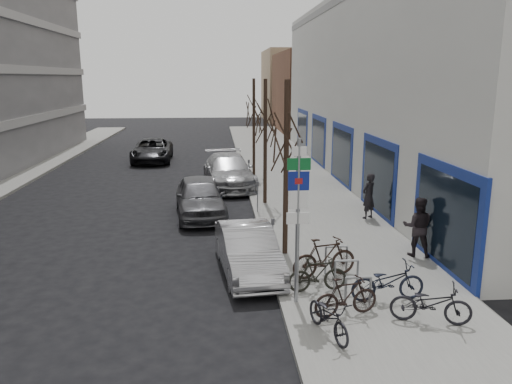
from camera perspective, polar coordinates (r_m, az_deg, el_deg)
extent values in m
plane|color=black|center=(12.59, -6.56, -13.31)|extent=(120.00, 120.00, 0.00)
cube|color=slate|center=(22.34, 5.89, -1.30)|extent=(5.00, 70.00, 0.15)
cube|color=#B7B7B2|center=(31.89, 27.09, 10.59)|extent=(20.00, 32.00, 10.00)
cube|color=brown|center=(52.81, 9.31, 11.13)|extent=(12.00, 14.00, 8.00)
cube|color=#937A5B|center=(67.55, 6.68, 12.00)|extent=(13.00, 12.00, 9.00)
cylinder|color=gray|center=(11.95, 4.77, -3.88)|extent=(0.10, 0.10, 4.20)
cube|color=white|center=(11.53, 4.96, 4.66)|extent=(0.35, 0.03, 0.22)
cube|color=#0C5926|center=(11.58, 4.93, 3.19)|extent=(0.55, 0.03, 0.28)
cube|color=navy|center=(11.65, 4.89, 1.26)|extent=(0.50, 0.03, 0.45)
cube|color=maroon|center=(11.64, 4.90, 1.25)|extent=(0.18, 0.02, 0.14)
cube|color=white|center=(11.75, 4.85, -0.89)|extent=(0.45, 0.03, 0.45)
cube|color=white|center=(11.87, 4.81, -3.00)|extent=(0.55, 0.03, 0.28)
cylinder|color=gray|center=(12.26, 10.19, -11.34)|extent=(0.06, 0.06, 0.80)
cylinder|color=gray|center=(12.42, 12.92, -11.15)|extent=(0.06, 0.06, 0.80)
cylinder|color=gray|center=(12.18, 11.65, -9.53)|extent=(0.60, 0.06, 0.06)
cylinder|color=gray|center=(13.24, 8.99, -9.41)|extent=(0.06, 0.06, 0.80)
cylinder|color=gray|center=(13.39, 11.52, -9.26)|extent=(0.06, 0.06, 0.80)
cylinder|color=gray|center=(13.17, 10.33, -7.73)|extent=(0.60, 0.06, 0.06)
cylinder|color=gray|center=(14.24, 7.96, -7.75)|extent=(0.06, 0.06, 0.80)
cylinder|color=gray|center=(14.37, 10.32, -7.63)|extent=(0.06, 0.06, 0.80)
cylinder|color=gray|center=(14.17, 9.20, -6.18)|extent=(0.60, 0.06, 0.06)
cylinder|color=black|center=(15.19, 3.45, 2.31)|extent=(0.16, 0.16, 5.50)
cylinder|color=black|center=(21.57, 1.06, 5.50)|extent=(0.16, 0.16, 5.50)
cylinder|color=black|center=(28.00, -0.25, 7.23)|extent=(0.16, 0.16, 5.50)
cylinder|color=gray|center=(15.18, 1.91, -5.69)|extent=(0.05, 0.05, 1.10)
cube|color=#3F3F44|center=(14.99, 1.93, -3.41)|extent=(0.10, 0.08, 0.18)
cylinder|color=gray|center=(20.44, 0.19, -0.77)|extent=(0.05, 0.05, 1.10)
cube|color=#3F3F44|center=(20.30, 0.19, 0.96)|extent=(0.10, 0.08, 0.18)
cylinder|color=gray|center=(25.80, -0.82, 2.13)|extent=(0.05, 0.05, 1.10)
cube|color=#3F3F44|center=(25.69, -0.83, 3.51)|extent=(0.10, 0.08, 0.18)
imported|color=black|center=(11.04, 8.32, -13.58)|extent=(0.96, 1.71, 1.00)
imported|color=black|center=(11.93, 10.26, -11.63)|extent=(1.66, 0.79, 0.97)
imported|color=black|center=(12.88, 14.84, -9.54)|extent=(1.89, 0.66, 1.14)
imported|color=black|center=(13.09, 7.05, -9.27)|extent=(1.60, 0.59, 0.95)
imported|color=black|center=(12.06, 19.38, -11.58)|extent=(1.87, 1.03, 1.09)
imported|color=black|center=(13.96, 7.83, -7.39)|extent=(1.99, 1.01, 1.16)
imported|color=#B8B8BD|center=(14.45, -0.95, -6.68)|extent=(1.94, 4.36, 1.39)
imported|color=#4D4D53|center=(20.43, -6.41, -0.55)|extent=(2.38, 4.91, 1.62)
imported|color=#9A9A9E|center=(25.76, -3.13, 2.41)|extent=(2.89, 5.97, 1.68)
imported|color=black|center=(34.40, -11.77, 4.70)|extent=(2.69, 5.55, 1.52)
imported|color=black|center=(19.91, 12.74, -0.44)|extent=(0.78, 0.72, 1.79)
imported|color=black|center=(16.13, 18.00, -3.75)|extent=(0.81, 0.67, 1.88)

